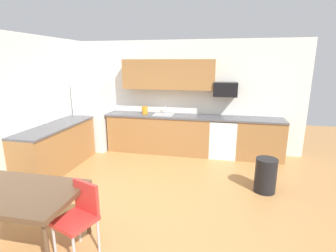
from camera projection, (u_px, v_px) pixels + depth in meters
The scene contains 18 objects.
ground_plane at pixel (155, 200), 4.16m from camera, with size 12.00×12.00×0.00m, color #B77F47.
wall_back at pixel (182, 97), 6.35m from camera, with size 5.80×0.10×2.70m, color silver.
wall_left at pixel (5, 112), 4.37m from camera, with size 0.10×5.80×2.70m, color silver.
cabinet_run_back at pixel (159, 134), 6.34m from camera, with size 2.50×0.60×0.90m, color olive.
cabinet_run_back_right at pixel (259, 140), 5.86m from camera, with size 1.05×0.60×0.90m, color olive.
cabinet_run_left at pixel (58, 148), 5.28m from camera, with size 0.60×2.00×0.90m, color olive.
countertop_back at pixel (179, 116), 6.12m from camera, with size 4.80×0.64×0.04m, color #4C4C51.
countertop_left at pixel (55, 126), 5.16m from camera, with size 0.64×2.00×0.04m, color #4C4C51.
upper_cabinets_back at pixel (168, 74), 6.07m from camera, with size 2.20×0.34×0.70m, color olive.
refrigerator at pixel (94, 115), 6.50m from camera, with size 0.76×0.70×1.72m, color white.
oven_range at pixel (223, 137), 6.02m from camera, with size 0.60×0.60×0.91m.
microwave at pixel (225, 89), 5.84m from camera, with size 0.54×0.36×0.32m, color black.
sink_basin at pixel (163, 117), 6.21m from camera, with size 0.48×0.40×0.14m, color #A5A8AD.
sink_faucet at pixel (165, 109), 6.34m from camera, with size 0.02×0.02×0.24m, color #B2B5BA.
dining_table at pixel (17, 196), 2.95m from camera, with size 1.40×0.90×0.75m.
chair_near_table at pixel (80, 213), 2.92m from camera, with size 0.51×0.51×0.85m.
trash_bin at pixel (266, 175), 4.37m from camera, with size 0.36×0.36×0.60m, color black.
kettle at pixel (145, 110), 6.32m from camera, with size 0.14×0.14×0.20m, color orange.
Camera 1 is at (0.99, -3.62, 2.19)m, focal length 27.27 mm.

